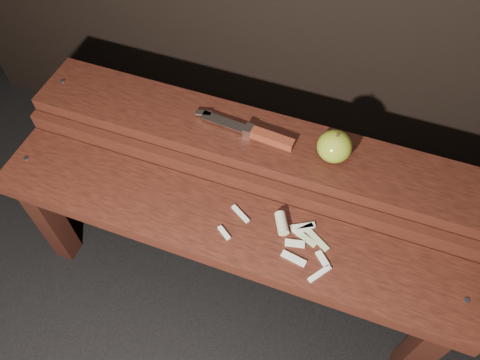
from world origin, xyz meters
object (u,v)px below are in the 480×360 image
(bench_front_tier, at_px, (223,239))
(apple, at_px, (334,146))
(bench_rear_tier, at_px, (254,157))
(knife, at_px, (260,134))

(bench_front_tier, bearing_deg, apple, 49.54)
(bench_rear_tier, bearing_deg, knife, 5.87)
(apple, height_order, knife, apple)
(bench_rear_tier, height_order, apple, apple)
(bench_rear_tier, xyz_separation_m, apple, (0.20, 0.00, 0.12))
(bench_rear_tier, distance_m, apple, 0.23)
(bench_front_tier, height_order, bench_rear_tier, bench_rear_tier)
(bench_rear_tier, xyz_separation_m, knife, (0.01, 0.00, 0.10))
(bench_front_tier, distance_m, bench_rear_tier, 0.23)
(bench_rear_tier, bearing_deg, bench_front_tier, -90.00)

